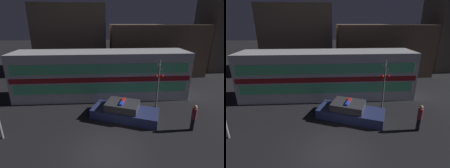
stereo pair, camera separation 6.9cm
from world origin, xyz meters
TOP-DOWN VIEW (x-y plane):
  - ground_plane at (0.00, 0.00)m, footprint 120.00×120.00m
  - train at (-0.21, 7.71)m, footprint 15.21×3.17m
  - police_car at (1.34, 3.62)m, footprint 5.12×3.55m
  - pedestrian at (5.49, 1.74)m, footprint 0.30×0.30m
  - crossing_signal_near at (4.18, 5.06)m, footprint 0.67×0.28m
  - building_left at (-4.01, 17.68)m, footprint 8.91×6.99m
  - building_center at (6.93, 15.43)m, footprint 11.65×5.88m

SIDE VIEW (x-z plane):
  - ground_plane at x=0.00m, z-range 0.00..0.00m
  - police_car at x=1.34m, z-range -0.17..1.15m
  - pedestrian at x=5.49m, z-range 0.02..1.80m
  - train at x=-0.21m, z-range 0.00..4.19m
  - crossing_signal_near at x=4.18m, z-range 0.25..4.09m
  - building_center at x=6.93m, z-range 0.00..6.25m
  - building_left at x=-4.01m, z-range 0.00..8.66m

